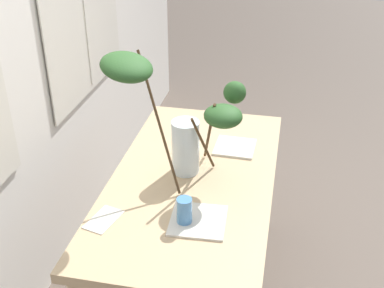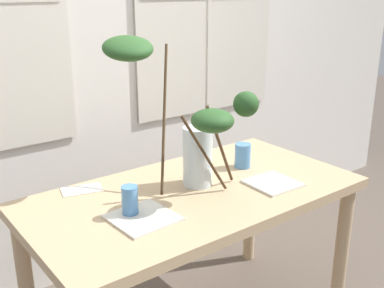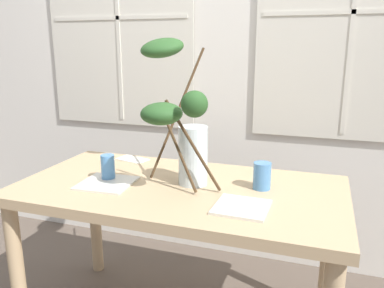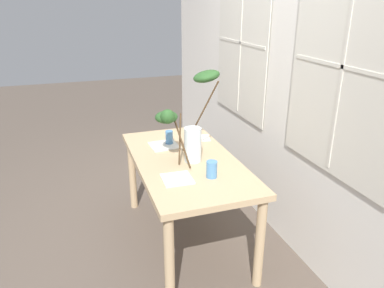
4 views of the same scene
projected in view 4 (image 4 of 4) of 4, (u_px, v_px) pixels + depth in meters
The scene contains 9 objects.
ground at pixel (186, 239), 3.13m from camera, with size 14.00×14.00×0.00m, color brown.
back_wall_with_windows at pixel (287, 69), 2.87m from camera, with size 5.26×0.14×2.79m.
dining_table at pixel (185, 170), 2.90m from camera, with size 1.45×0.76×0.75m.
vase_with_branches at pixel (190, 118), 2.77m from camera, with size 0.52×0.63×0.67m.
drinking_glass_blue_left at pixel (169, 138), 3.13m from camera, with size 0.06×0.06×0.12m, color #4C84BC.
drinking_glass_blue_right at pixel (212, 169), 2.55m from camera, with size 0.08×0.08×0.12m, color #4C84BC.
plate_square_left at pixel (164, 145), 3.11m from camera, with size 0.23×0.23×0.01m, color silver.
plate_square_right at pixel (177, 179), 2.53m from camera, with size 0.20×0.20×0.01m, color silver.
napkin_folded at pixel (204, 138), 3.29m from camera, with size 0.17×0.10×0.00m, color silver.
Camera 4 is at (2.50, -0.79, 1.90)m, focal length 34.41 mm.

